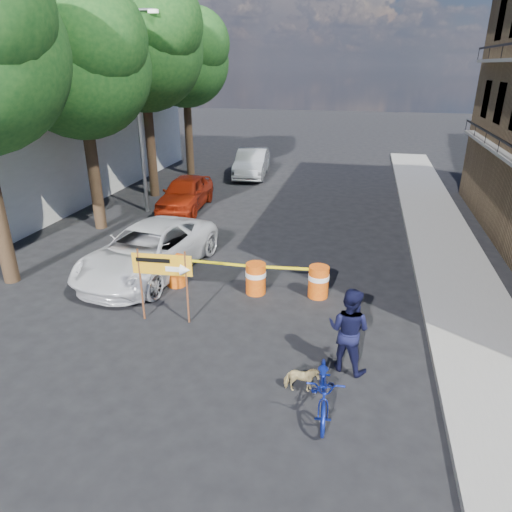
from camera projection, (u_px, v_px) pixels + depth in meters
The scene contains 18 objects.
ground at pixel (205, 347), 10.47m from camera, with size 120.00×120.00×0.00m, color black.
sidewalk_east at pixel (452, 266), 14.51m from camera, with size 2.40×40.00×0.15m, color gray.
white_building at pixel (7, 135), 21.04m from camera, with size 8.00×22.00×6.00m, color silver.
tree_mid_a at pixel (81, 65), 15.86m from camera, with size 5.25×5.00×8.68m.
tree_mid_b at pixel (144, 47), 20.07m from camera, with size 5.67×5.40×9.62m.
tree_far at pixel (186, 61), 24.75m from camera, with size 5.04×4.80×8.84m.
streetlamp at pixel (139, 108), 18.56m from camera, with size 1.25×0.18×8.00m.
barrel_far_left at pixel (122, 264), 13.66m from camera, with size 0.58×0.58×0.90m.
barrel_mid_left at pixel (176, 270), 13.26m from camera, with size 0.58×0.58×0.90m.
barrel_mid_right at pixel (256, 278), 12.80m from camera, with size 0.58×0.58×0.90m.
barrel_far_right at pixel (318, 281), 12.61m from camera, with size 0.58×0.58×0.90m.
detour_sign at pixel (170, 270), 11.00m from camera, with size 1.49×0.30×1.92m.
pedestrian at pixel (349, 330), 9.40m from camera, with size 0.91×0.71×1.88m, color black.
bicycle at pixel (326, 368), 8.23m from camera, with size 0.65×0.98×1.87m, color #13269F.
dog at pixel (301, 379), 8.95m from camera, with size 0.31×0.68×0.58m, color tan.
suv_white at pixel (148, 250), 13.96m from camera, with size 2.47×5.36×1.49m, color silver.
sedan_red at pixel (186, 193), 20.32m from camera, with size 1.72×4.29×1.46m, color #99210C.
sedan_silver at pixel (252, 163), 26.28m from camera, with size 1.63×4.68×1.54m, color #B3B7BB.
Camera 1 is at (3.16, -8.34, 5.99)m, focal length 32.00 mm.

